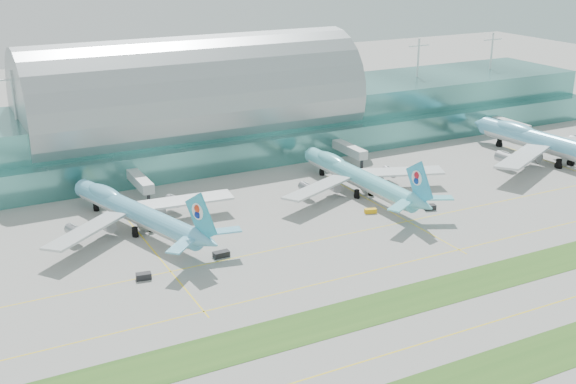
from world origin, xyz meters
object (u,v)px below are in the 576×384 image
terminal (194,117)px  airliner_c (357,176)px  airliner_b (134,210)px  airliner_d (556,144)px

terminal → airliner_c: (30.29, -62.12, -8.56)m
terminal → airliner_b: bearing=-123.7°
airliner_b → terminal: bearing=39.1°
terminal → airliner_d: 128.53m
airliner_b → airliner_d: size_ratio=0.80×
terminal → airliner_d: size_ratio=4.15×
terminal → airliner_c: size_ratio=5.09×
airliner_b → airliner_c: 70.02m
airliner_b → airliner_c: (69.98, -2.54, -0.02)m
terminal → airliner_b: 72.09m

